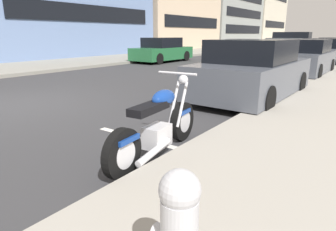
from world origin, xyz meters
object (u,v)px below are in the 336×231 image
crossing_truck (292,40)px  parked_car_behind_motorcycle (252,72)px  parked_car_mid_block (323,52)px  car_opposite_curb (162,51)px  parked_motorcycle (158,127)px  fire_hydrant (179,229)px  parked_car_across_street (304,59)px  parked_car_near_corner (332,48)px

crossing_truck → parked_car_behind_motorcycle: bearing=102.4°
parked_car_behind_motorcycle → parked_car_mid_block: (11.07, 0.07, -0.04)m
parked_car_behind_motorcycle → car_opposite_curb: (7.10, 8.26, -0.03)m
parked_motorcycle → parked_car_mid_block: size_ratio=0.47×
parked_car_behind_motorcycle → fire_hydrant: bearing=-162.3°
parked_car_mid_block → parked_car_across_street: bearing=-177.0°
parked_car_across_street → parked_car_mid_block: parked_car_across_street is taller
parked_motorcycle → fire_hydrant: parked_motorcycle is taller
car_opposite_curb → parked_car_across_street: bearing=79.9°
parked_car_mid_block → parked_car_near_corner: (5.65, 0.25, 0.01)m
parked_car_near_corner → parked_car_behind_motorcycle: bearing=178.5°
parked_car_mid_block → car_opposite_curb: size_ratio=1.08×
parked_car_behind_motorcycle → parked_car_mid_block: size_ratio=0.93×
parked_motorcycle → parked_car_behind_motorcycle: (4.40, 0.32, 0.28)m
parked_car_near_corner → fire_hydrant: 23.01m
parked_car_near_corner → crossing_truck: crossing_truck is taller
parked_motorcycle → crossing_truck: size_ratio=0.38×
parked_car_across_street → crossing_truck: (24.60, 6.50, 0.31)m
parked_motorcycle → parked_car_mid_block: bearing=-4.5°
parked_motorcycle → parked_car_across_street: size_ratio=0.52×
crossing_truck → parked_car_near_corner: bearing=114.7°
car_opposite_curb → parked_motorcycle: bearing=36.8°
parked_car_behind_motorcycle → parked_car_across_street: parked_car_behind_motorcycle is taller
crossing_truck → fire_hydrant: crossing_truck is taller
parked_car_behind_motorcycle → parked_car_across_street: bearing=-0.0°
parked_motorcycle → parked_car_near_corner: parked_car_near_corner is taller
parked_motorcycle → parked_car_across_street: 10.01m
parked_car_mid_block → car_opposite_curb: car_opposite_curb is taller
parked_car_near_corner → fire_hydrant: size_ratio=5.59×
parked_car_behind_motorcycle → car_opposite_curb: 10.89m
crossing_truck → fire_hydrant: 37.32m
parked_car_behind_motorcycle → crossing_truck: crossing_truck is taller
parked_car_behind_motorcycle → car_opposite_curb: parked_car_behind_motorcycle is taller
parked_car_near_corner → crossing_truck: bearing=21.7°
parked_car_across_street → car_opposite_curb: (1.50, 8.35, -0.01)m
parked_car_across_street → parked_car_mid_block: (5.46, 0.16, -0.01)m
car_opposite_curb → fire_hydrant: size_ratio=5.32×
parked_car_behind_motorcycle → parked_car_near_corner: size_ratio=0.95×
parked_motorcycle → parked_car_near_corner: (21.11, 0.64, 0.26)m
car_opposite_curb → fire_hydrant: (-13.30, -10.12, -0.11)m
crossing_truck → car_opposite_curb: (-23.10, 1.85, -0.31)m
parked_car_mid_block → car_opposite_curb: (-3.97, 8.18, 0.00)m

